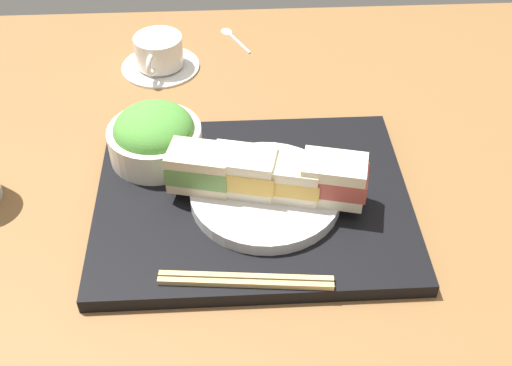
% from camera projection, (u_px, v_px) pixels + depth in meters
% --- Properties ---
extents(ground_plane, '(1.40, 1.00, 0.03)m').
position_uv_depth(ground_plane, '(289.00, 188.00, 0.89)').
color(ground_plane, brown).
extents(serving_tray, '(0.41, 0.32, 0.02)m').
position_uv_depth(serving_tray, '(253.00, 200.00, 0.84)').
color(serving_tray, black).
rests_on(serving_tray, ground_plane).
extents(sandwich_plate, '(0.19, 0.19, 0.02)m').
position_uv_depth(sandwich_plate, '(266.00, 194.00, 0.82)').
color(sandwich_plate, silver).
rests_on(sandwich_plate, serving_tray).
extents(sandwich_nearmost, '(0.09, 0.07, 0.05)m').
position_uv_depth(sandwich_nearmost, '(200.00, 168.00, 0.80)').
color(sandwich_nearmost, beige).
rests_on(sandwich_nearmost, sandwich_plate).
extents(sandwich_inner_near, '(0.09, 0.07, 0.05)m').
position_uv_depth(sandwich_inner_near, '(244.00, 172.00, 0.80)').
color(sandwich_inner_near, '#EFE5C1').
rests_on(sandwich_inner_near, sandwich_plate).
extents(sandwich_inner_far, '(0.09, 0.07, 0.05)m').
position_uv_depth(sandwich_inner_far, '(288.00, 177.00, 0.79)').
color(sandwich_inner_far, '#EFE5C1').
rests_on(sandwich_inner_far, sandwich_plate).
extents(sandwich_farmost, '(0.09, 0.07, 0.06)m').
position_uv_depth(sandwich_farmost, '(333.00, 179.00, 0.79)').
color(sandwich_farmost, '#EFE5C1').
rests_on(sandwich_farmost, sandwich_plate).
extents(salad_bowl, '(0.13, 0.13, 0.08)m').
position_uv_depth(salad_bowl, '(155.00, 136.00, 0.87)').
color(salad_bowl, silver).
rests_on(salad_bowl, serving_tray).
extents(chopsticks_pair, '(0.20, 0.04, 0.01)m').
position_uv_depth(chopsticks_pair, '(246.00, 280.00, 0.72)').
color(chopsticks_pair, tan).
rests_on(chopsticks_pair, serving_tray).
extents(coffee_cup, '(0.13, 0.13, 0.06)m').
position_uv_depth(coffee_cup, '(159.00, 55.00, 1.08)').
color(coffee_cup, white).
rests_on(coffee_cup, ground_plane).
extents(teaspoon, '(0.06, 0.10, 0.01)m').
position_uv_depth(teaspoon, '(230.00, 34.00, 1.17)').
color(teaspoon, silver).
rests_on(teaspoon, ground_plane).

